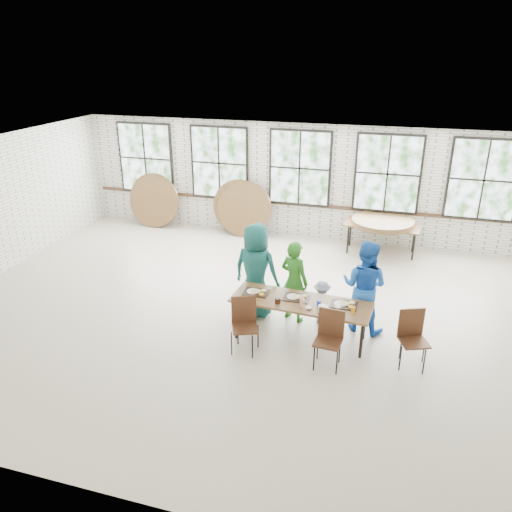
{
  "coord_description": "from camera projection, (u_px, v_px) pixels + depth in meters",
  "views": [
    {
      "loc": [
        2.47,
        -8.08,
        4.78
      ],
      "look_at": [
        0.0,
        0.4,
        1.05
      ],
      "focal_mm": 35.0,
      "sensor_mm": 36.0,
      "label": 1
    }
  ],
  "objects": [
    {
      "name": "adult_blue",
      "position": [
        364.0,
        286.0,
        8.82
      ],
      "size": [
        0.97,
        0.84,
        1.71
      ],
      "primitive_type": "imported",
      "rotation": [
        0.0,
        0.0,
        2.87
      ],
      "color": "blue",
      "rests_on": "ground"
    },
    {
      "name": "toddler",
      "position": [
        321.0,
        302.0,
        9.17
      ],
      "size": [
        0.59,
        0.4,
        0.85
      ],
      "primitive_type": "imported",
      "rotation": [
        0.0,
        0.0,
        3.3
      ],
      "color": "#151642",
      "rests_on": "ground"
    },
    {
      "name": "tabletop_clutter",
      "position": [
        307.0,
        302.0,
        8.47
      ],
      "size": [
        2.0,
        0.59,
        0.11
      ],
      "color": "black",
      "rests_on": "dining_table"
    },
    {
      "name": "chair_near_right",
      "position": [
        330.0,
        333.0,
        7.93
      ],
      "size": [
        0.45,
        0.44,
        0.95
      ],
      "rotation": [
        0.0,
        0.0,
        -0.08
      ],
      "color": "#482818",
      "rests_on": "ground"
    },
    {
      "name": "chair_near_left",
      "position": [
        244.0,
        319.0,
        8.33
      ],
      "size": [
        0.54,
        0.53,
        0.95
      ],
      "rotation": [
        0.0,
        0.0,
        0.39
      ],
      "color": "#482818",
      "rests_on": "ground"
    },
    {
      "name": "room",
      "position": [
        300.0,
        170.0,
        12.85
      ],
      "size": [
        12.0,
        12.0,
        12.0
      ],
      "color": "#B9AC93",
      "rests_on": "ground"
    },
    {
      "name": "dining_table",
      "position": [
        301.0,
        304.0,
        8.56
      ],
      "size": [
        2.45,
        0.97,
        0.74
      ],
      "rotation": [
        0.0,
        0.0,
        -0.07
      ],
      "color": "brown",
      "rests_on": "ground"
    },
    {
      "name": "adult_green",
      "position": [
        294.0,
        281.0,
        9.17
      ],
      "size": [
        0.67,
        0.57,
        1.57
      ],
      "primitive_type": "imported",
      "rotation": [
        0.0,
        0.0,
        2.75
      ],
      "color": "#266A1C",
      "rests_on": "ground"
    },
    {
      "name": "storage_table",
      "position": [
        382.0,
        227.0,
        12.23
      ],
      "size": [
        1.87,
        0.92,
        0.74
      ],
      "rotation": [
        0.0,
        0.0,
        -0.1
      ],
      "color": "brown",
      "rests_on": "ground"
    },
    {
      "name": "adult_teal",
      "position": [
        256.0,
        270.0,
        9.31
      ],
      "size": [
        0.97,
        0.71,
        1.83
      ],
      "primitive_type": "imported",
      "rotation": [
        0.0,
        0.0,
        2.99
      ],
      "color": "#185B4C",
      "rests_on": "ground"
    },
    {
      "name": "round_tops_stacked",
      "position": [
        383.0,
        222.0,
        12.18
      ],
      "size": [
        1.5,
        1.5,
        0.13
      ],
      "color": "brown",
      "rests_on": "storage_table"
    },
    {
      "name": "chair_spare",
      "position": [
        412.0,
        333.0,
        7.94
      ],
      "size": [
        0.54,
        0.53,
        0.95
      ],
      "rotation": [
        0.0,
        0.0,
        0.39
      ],
      "color": "#482818",
      "rests_on": "ground"
    },
    {
      "name": "round_tops_leaning",
      "position": [
        197.0,
        204.0,
        13.79
      ],
      "size": [
        4.22,
        0.42,
        1.5
      ],
      "color": "brown",
      "rests_on": "ground"
    }
  ]
}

